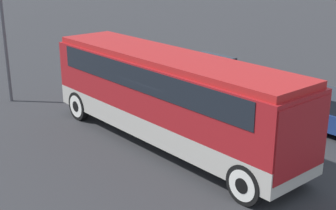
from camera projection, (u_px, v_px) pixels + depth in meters
ground_plane at (168, 144)px, 16.92m from camera, size 120.00×120.00×0.00m
tour_bus at (170, 92)px, 16.22m from camera, size 11.00×2.52×3.31m
parked_car_mid at (211, 69)px, 24.90m from camera, size 4.67×1.87×1.31m
lamp_post at (2, 14)px, 20.49m from camera, size 0.44×0.44×6.15m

